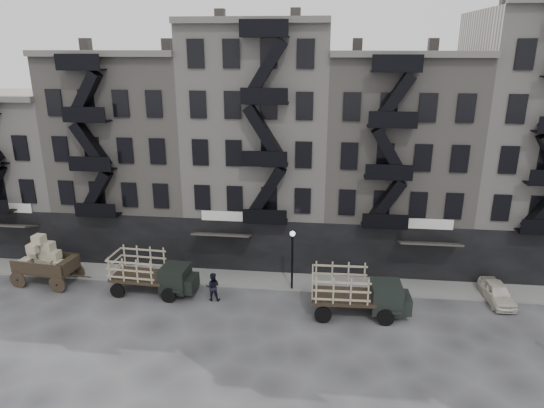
# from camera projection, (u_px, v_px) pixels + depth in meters

# --- Properties ---
(ground) EXTENTS (140.00, 140.00, 0.00)m
(ground) POSITION_uv_depth(u_px,v_px,m) (241.00, 307.00, 30.52)
(ground) COLOR #38383A
(ground) RESTS_ON ground
(sidewalk) EXTENTS (55.00, 2.50, 0.15)m
(sidewalk) POSITION_uv_depth(u_px,v_px,m) (250.00, 279.00, 34.04)
(sidewalk) COLOR slate
(sidewalk) RESTS_ON ground
(building_west) EXTENTS (10.00, 11.35, 13.20)m
(building_west) POSITION_uv_depth(u_px,v_px,m) (22.00, 168.00, 40.06)
(building_west) COLOR #A59F98
(building_west) RESTS_ON ground
(building_midwest) EXTENTS (10.00, 11.35, 16.20)m
(building_midwest) POSITION_uv_depth(u_px,v_px,m) (137.00, 153.00, 38.51)
(building_midwest) COLOR slate
(building_midwest) RESTS_ON ground
(building_center) EXTENTS (10.00, 11.35, 18.20)m
(building_center) POSITION_uv_depth(u_px,v_px,m) (261.00, 144.00, 37.12)
(building_center) COLOR #A59F98
(building_center) RESTS_ON ground
(building_mideast) EXTENTS (10.00, 11.35, 16.20)m
(building_mideast) POSITION_uv_depth(u_px,v_px,m) (393.00, 160.00, 36.36)
(building_mideast) COLOR slate
(building_mideast) RESTS_ON ground
(building_east) EXTENTS (10.00, 11.35, 19.20)m
(building_east) POSITION_uv_depth(u_px,v_px,m) (536.00, 143.00, 34.81)
(building_east) COLOR #A59F98
(building_east) RESTS_ON ground
(lamp_post) EXTENTS (0.36, 0.36, 4.28)m
(lamp_post) POSITION_uv_depth(u_px,v_px,m) (292.00, 252.00, 31.78)
(lamp_post) COLOR black
(lamp_post) RESTS_ON ground
(wagon) EXTENTS (4.44, 2.73, 3.56)m
(wagon) POSITION_uv_depth(u_px,v_px,m) (43.00, 256.00, 33.02)
(wagon) COLOR black
(wagon) RESTS_ON ground
(stake_truck_west) EXTENTS (5.74, 2.65, 2.81)m
(stake_truck_west) POSITION_uv_depth(u_px,v_px,m) (151.00, 270.00, 31.89)
(stake_truck_west) COLOR black
(stake_truck_west) RESTS_ON ground
(stake_truck_east) EXTENTS (5.95, 2.61, 2.95)m
(stake_truck_east) POSITION_uv_depth(u_px,v_px,m) (357.00, 290.00, 29.24)
(stake_truck_east) COLOR black
(stake_truck_east) RESTS_ON ground
(car_east) EXTENTS (1.74, 3.79, 1.26)m
(car_east) POSITION_uv_depth(u_px,v_px,m) (497.00, 293.00, 31.04)
(car_east) COLOR beige
(car_east) RESTS_ON ground
(pedestrian_mid) EXTENTS (0.97, 0.78, 1.90)m
(pedestrian_mid) POSITION_uv_depth(u_px,v_px,m) (213.00, 287.00, 31.13)
(pedestrian_mid) COLOR black
(pedestrian_mid) RESTS_ON ground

